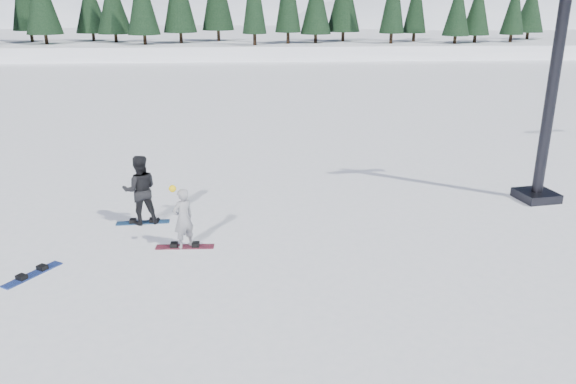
{
  "coord_description": "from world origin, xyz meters",
  "views": [
    {
      "loc": [
        3.54,
        -12.6,
        6.06
      ],
      "look_at": [
        4.51,
        1.92,
        1.1
      ],
      "focal_mm": 35.0,
      "sensor_mm": 36.0,
      "label": 1
    }
  ],
  "objects_px": {
    "snowboarder_woman": "(183,218)",
    "snowboard_loose_a": "(32,275)",
    "snowboarder_man": "(140,190)",
    "lift_tower": "(550,105)"
  },
  "relations": [
    {
      "from": "snowboarder_woman",
      "to": "snowboard_loose_a",
      "type": "height_order",
      "value": "snowboarder_woman"
    },
    {
      "from": "lift_tower",
      "to": "snowboard_loose_a",
      "type": "height_order",
      "value": "lift_tower"
    },
    {
      "from": "snowboarder_woman",
      "to": "snowboard_loose_a",
      "type": "distance_m",
      "value": 3.73
    },
    {
      "from": "snowboarder_woman",
      "to": "snowboarder_man",
      "type": "height_order",
      "value": "snowboarder_man"
    },
    {
      "from": "lift_tower",
      "to": "snowboard_loose_a",
      "type": "relative_size",
      "value": 4.99
    },
    {
      "from": "snowboarder_man",
      "to": "snowboard_loose_a",
      "type": "bearing_deg",
      "value": 45.49
    },
    {
      "from": "lift_tower",
      "to": "snowboarder_man",
      "type": "xyz_separation_m",
      "value": [
        -12.27,
        -1.18,
        -2.04
      ]
    },
    {
      "from": "snowboard_loose_a",
      "to": "snowboarder_woman",
      "type": "bearing_deg",
      "value": -35.9
    },
    {
      "from": "snowboarder_man",
      "to": "snowboarder_woman",
      "type": "bearing_deg",
      "value": 115.66
    },
    {
      "from": "snowboarder_man",
      "to": "snowboard_loose_a",
      "type": "height_order",
      "value": "snowboarder_man"
    }
  ]
}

